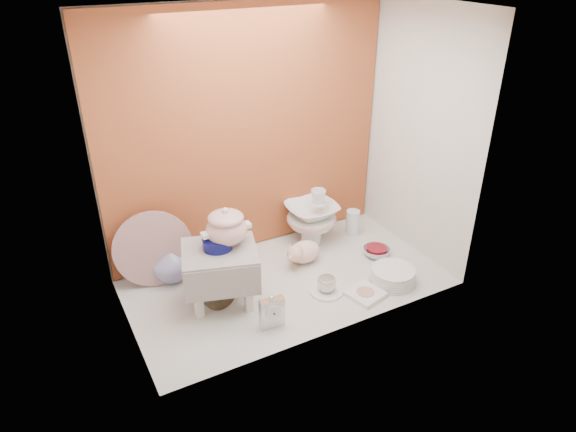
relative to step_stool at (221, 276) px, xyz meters
The scene contains 17 objects.
ground 0.43m from the step_stool, ahead, with size 1.80×1.80×0.00m, color silver.
niche_shell 0.88m from the step_stool, 23.84° to the left, with size 1.86×1.03×1.53m.
step_stool is the anchor object (origin of this frame).
soup_tureen 0.28m from the step_stool, 28.44° to the left, with size 0.26×0.26×0.22m, color white, non-canonical shape.
cobalt_bowl 0.20m from the step_stool, 87.56° to the left, with size 0.16×0.16×0.06m, color #0A0D52.
floral_platter 0.44m from the step_stool, 127.03° to the left, with size 0.45×0.10×0.45m, color silver, non-canonical shape.
blue_white_vase 0.39m from the step_stool, 117.46° to the left, with size 0.22×0.22×0.23m, color white.
lacquer_tray 0.06m from the step_stool, 122.76° to the right, with size 0.25×0.07×0.24m, color black, non-canonical shape.
mantel_clock 0.36m from the step_stool, 65.39° to the right, with size 0.13×0.04×0.19m, color silver.
plush_pig 0.61m from the step_stool, 12.07° to the left, with size 0.26×0.18×0.15m, color beige.
teacup_saucer 0.61m from the step_stool, 20.43° to the right, with size 0.19×0.19×0.01m, color white.
gold_rim_teacup 0.60m from the step_stool, 20.43° to the right, with size 0.11×0.11×0.08m, color white.
lattice_dish 0.81m from the step_stool, 24.98° to the right, with size 0.18×0.18×0.03m, color white.
dinner_plate_stack 0.99m from the step_stool, 17.73° to the right, with size 0.27×0.27×0.09m, color white.
crystal_bowl 1.04m from the step_stool, ahead, with size 0.17×0.17×0.05m, color silver.
clear_glass_vase 1.09m from the step_stool, 14.58° to the left, with size 0.09×0.09×0.18m, color silver.
porcelain_tower 0.83m from the step_stool, 23.10° to the left, with size 0.33×0.33×0.37m, color white, non-canonical shape.
Camera 1 is at (-1.18, -2.21, 1.77)m, focal length 32.45 mm.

